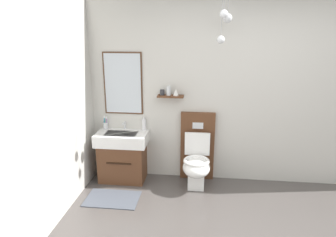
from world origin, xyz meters
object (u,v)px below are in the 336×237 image
object	(u,v)px
vanity_sink_left	(123,155)
soap_dispenser	(144,125)
toothbrush_cup	(106,125)
toilet	(197,159)

from	to	relation	value
vanity_sink_left	soap_dispenser	world-z (taller)	soap_dispenser
vanity_sink_left	toothbrush_cup	world-z (taller)	toothbrush_cup
toothbrush_cup	soap_dispenser	world-z (taller)	toothbrush_cup
vanity_sink_left	toilet	xyz separation A→B (m)	(1.06, -0.02, 0.00)
toilet	toothbrush_cup	world-z (taller)	toilet
toilet	vanity_sink_left	bearing A→B (deg)	179.16
toilet	soap_dispenser	bearing A→B (deg)	167.55
toothbrush_cup	soap_dispenser	distance (m)	0.57
vanity_sink_left	toilet	distance (m)	1.06
vanity_sink_left	toothbrush_cup	distance (m)	0.51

